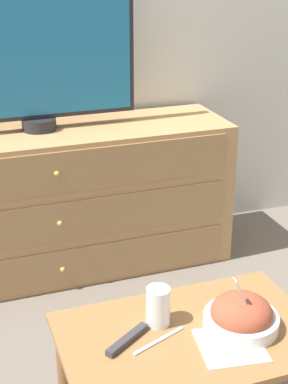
# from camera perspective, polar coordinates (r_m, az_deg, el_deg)

# --- Properties ---
(ground_plane) EXTENTS (12.00, 12.00, 0.00)m
(ground_plane) POSITION_cam_1_polar(r_m,az_deg,el_deg) (3.07, -7.14, -4.66)
(ground_plane) COLOR #70665B
(dresser) EXTENTS (1.64, 0.45, 0.67)m
(dresser) POSITION_cam_1_polar(r_m,az_deg,el_deg) (2.68, -9.13, -1.08)
(dresser) COLOR tan
(dresser) RESTS_ON ground_plane
(tv) EXTENTS (0.86, 0.15, 0.60)m
(tv) POSITION_cam_1_polar(r_m,az_deg,el_deg) (2.53, -10.62, 12.76)
(tv) COLOR #232328
(tv) RESTS_ON dresser
(coffee_table) EXTENTS (0.71, 0.46, 0.43)m
(coffee_table) POSITION_cam_1_polar(r_m,az_deg,el_deg) (1.70, 4.43, -15.79)
(coffee_table) COLOR #9E6B3D
(coffee_table) RESTS_ON ground_plane
(takeout_bowl) EXTENTS (0.21, 0.21, 0.18)m
(takeout_bowl) POSITION_cam_1_polar(r_m,az_deg,el_deg) (1.67, 9.40, -11.76)
(takeout_bowl) COLOR silver
(takeout_bowl) RESTS_ON coffee_table
(drink_cup) EXTENTS (0.07, 0.07, 0.11)m
(drink_cup) POSITION_cam_1_polar(r_m,az_deg,el_deg) (1.66, 1.37, -11.23)
(drink_cup) COLOR beige
(drink_cup) RESTS_ON coffee_table
(napkin) EXTENTS (0.19, 0.19, 0.00)m
(napkin) POSITION_cam_1_polar(r_m,az_deg,el_deg) (1.62, 8.38, -14.49)
(napkin) COLOR white
(napkin) RESTS_ON coffee_table
(knife) EXTENTS (0.17, 0.07, 0.01)m
(knife) POSITION_cam_1_polar(r_m,az_deg,el_deg) (1.62, 1.45, -14.22)
(knife) COLOR silver
(knife) RESTS_ON coffee_table
(remote_control) EXTENTS (0.14, 0.10, 0.02)m
(remote_control) POSITION_cam_1_polar(r_m,az_deg,el_deg) (1.61, -1.63, -14.12)
(remote_control) COLOR #38383D
(remote_control) RESTS_ON coffee_table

